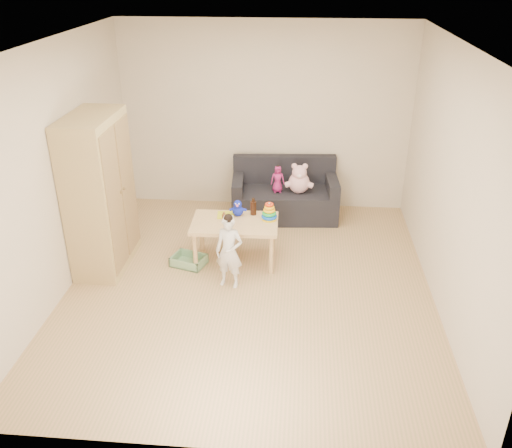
# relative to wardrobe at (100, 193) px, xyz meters

# --- Properties ---
(room) EXTENTS (4.50, 4.50, 4.50)m
(room) POSITION_rel_wardrobe_xyz_m (1.74, -0.37, 0.40)
(room) COLOR tan
(room) RESTS_ON ground
(wardrobe) EXTENTS (0.50, 1.00, 1.80)m
(wardrobe) POSITION_rel_wardrobe_xyz_m (0.00, 0.00, 0.00)
(wardrobe) COLOR tan
(wardrobe) RESTS_ON ground
(sofa) EXTENTS (1.49, 0.83, 0.41)m
(sofa) POSITION_rel_wardrobe_xyz_m (2.05, 1.46, -0.70)
(sofa) COLOR black
(sofa) RESTS_ON ground
(play_table) EXTENTS (1.02, 0.66, 0.53)m
(play_table) POSITION_rel_wardrobe_xyz_m (1.52, 0.16, -0.64)
(play_table) COLOR #EDB482
(play_table) RESTS_ON ground
(storage_bin) EXTENTS (0.45, 0.39, 0.11)m
(storage_bin) POSITION_rel_wardrobe_xyz_m (0.97, 0.03, -0.84)
(storage_bin) COLOR #79A678
(storage_bin) RESTS_ON ground
(toddler) EXTENTS (0.34, 0.26, 0.83)m
(toddler) POSITION_rel_wardrobe_xyz_m (1.52, -0.36, -0.49)
(toddler) COLOR silver
(toddler) RESTS_ON ground
(pink_bear) EXTENTS (0.32, 0.27, 0.35)m
(pink_bear) POSITION_rel_wardrobe_xyz_m (2.25, 1.39, -0.32)
(pink_bear) COLOR #FFBBC7
(pink_bear) RESTS_ON sofa
(doll) EXTENTS (0.20, 0.15, 0.37)m
(doll) POSITION_rel_wardrobe_xyz_m (1.95, 1.38, -0.31)
(doll) COLOR #B82274
(doll) RESTS_ON sofa
(ring_stacker) EXTENTS (0.19, 0.19, 0.21)m
(ring_stacker) POSITION_rel_wardrobe_xyz_m (1.91, 0.26, -0.29)
(ring_stacker) COLOR yellow
(ring_stacker) RESTS_ON play_table
(brown_bottle) EXTENTS (0.07, 0.07, 0.21)m
(brown_bottle) POSITION_rel_wardrobe_xyz_m (1.71, 0.38, -0.28)
(brown_bottle) COLOR black
(brown_bottle) RESTS_ON play_table
(blue_plush) EXTENTS (0.19, 0.17, 0.20)m
(blue_plush) POSITION_rel_wardrobe_xyz_m (1.53, 0.34, -0.27)
(blue_plush) COLOR #1727D0
(blue_plush) RESTS_ON play_table
(wooden_figure) EXTENTS (0.06, 0.05, 0.12)m
(wooden_figure) POSITION_rel_wardrobe_xyz_m (1.39, 0.16, -0.31)
(wooden_figure) COLOR brown
(wooden_figure) RESTS_ON play_table
(yellow_book) EXTENTS (0.22, 0.22, 0.01)m
(yellow_book) POSITION_rel_wardrobe_xyz_m (1.39, 0.32, -0.36)
(yellow_book) COLOR #CBD015
(yellow_book) RESTS_ON play_table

